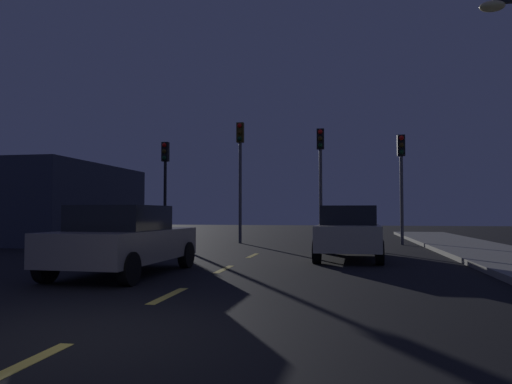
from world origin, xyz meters
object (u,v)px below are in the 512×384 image
traffic_signal_far_right (401,167)px  traffic_signal_center_right (321,163)px  traffic_signal_center_left (240,159)px  car_stopped_ahead (349,232)px  traffic_signal_far_left (165,172)px  car_adjacent_lane (124,240)px

traffic_signal_far_right → traffic_signal_center_right: bearing=180.0°
traffic_signal_center_left → traffic_signal_center_right: traffic_signal_center_left is taller
traffic_signal_far_right → car_stopped_ahead: bearing=-109.3°
traffic_signal_center_right → car_stopped_ahead: (1.13, -6.53, -2.74)m
traffic_signal_far_left → traffic_signal_center_right: (7.16, 0.00, 0.26)m
car_adjacent_lane → traffic_signal_center_left: bearing=88.8°
traffic_signal_far_right → car_stopped_ahead: size_ratio=1.03×
car_stopped_ahead → traffic_signal_far_left: bearing=141.8°
car_stopped_ahead → car_adjacent_lane: car_stopped_ahead is taller
traffic_signal_center_left → traffic_signal_center_right: (3.60, -0.00, -0.25)m
traffic_signal_center_left → traffic_signal_far_left: bearing=-180.0°
traffic_signal_far_left → car_stopped_ahead: (8.29, -6.53, -2.47)m
car_stopped_ahead → traffic_signal_center_left: bearing=125.9°
traffic_signal_far_left → traffic_signal_far_right: size_ratio=0.99×
traffic_signal_center_left → car_adjacent_lane: 11.65m
traffic_signal_center_left → traffic_signal_far_right: (7.01, -0.00, -0.48)m
traffic_signal_center_right → car_adjacent_lane: 12.20m
traffic_signal_far_left → car_stopped_ahead: size_ratio=1.02×
traffic_signal_far_right → car_adjacent_lane: traffic_signal_far_right is taller
traffic_signal_center_right → traffic_signal_far_right: 3.42m
traffic_signal_center_right → car_stopped_ahead: traffic_signal_center_right is taller
traffic_signal_center_left → car_stopped_ahead: 8.60m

